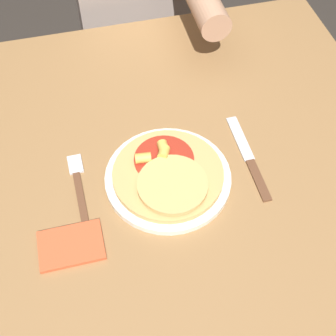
% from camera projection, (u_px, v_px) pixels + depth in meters
% --- Properties ---
extents(ground_plane, '(8.00, 8.00, 0.00)m').
position_uv_depth(ground_plane, '(161.00, 305.00, 1.52)').
color(ground_plane, '#2D2823').
extents(dining_table, '(1.06, 0.98, 0.73)m').
position_uv_depth(dining_table, '(157.00, 202.00, 1.01)').
color(dining_table, olive).
rests_on(dining_table, ground_plane).
extents(plate, '(0.25, 0.25, 0.01)m').
position_uv_depth(plate, '(168.00, 178.00, 0.91)').
color(plate, silver).
rests_on(plate, dining_table).
extents(pizza, '(0.22, 0.22, 0.04)m').
position_uv_depth(pizza, '(168.00, 175.00, 0.90)').
color(pizza, tan).
rests_on(pizza, plate).
extents(fork, '(0.03, 0.18, 0.00)m').
position_uv_depth(fork, '(79.00, 185.00, 0.91)').
color(fork, brown).
rests_on(fork, dining_table).
extents(knife, '(0.02, 0.22, 0.00)m').
position_uv_depth(knife, '(249.00, 158.00, 0.95)').
color(knife, brown).
rests_on(knife, dining_table).
extents(napkin, '(0.11, 0.08, 0.01)m').
position_uv_depth(napkin, '(71.00, 245.00, 0.83)').
color(napkin, '#C6512D').
rests_on(napkin, dining_table).
extents(person_diner, '(0.34, 0.52, 1.16)m').
position_uv_depth(person_diner, '(138.00, 2.00, 1.37)').
color(person_diner, '#2D2D38').
rests_on(person_diner, ground_plane).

